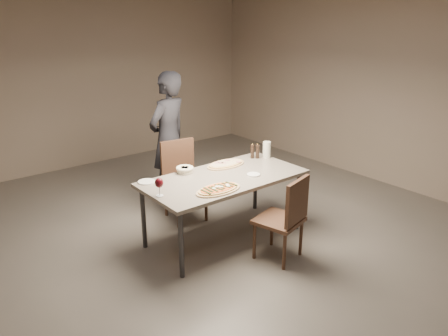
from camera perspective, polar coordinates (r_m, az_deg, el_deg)
room at (r=4.60m, az=0.00°, el=6.46°), size 7.00×7.00×7.00m
dining_table at (r=4.81m, az=0.00°, el=-1.76°), size 1.80×0.90×0.75m
zucchini_pizza at (r=4.41m, az=-0.74°, el=-2.77°), size 0.52×0.29×0.05m
ham_pizza at (r=5.14m, az=0.23°, el=0.52°), size 0.51×0.28×0.04m
bread_basket at (r=4.91m, az=-5.15°, el=-0.16°), size 0.20×0.20×0.07m
oil_dish at (r=4.84m, az=3.86°, el=-0.86°), size 0.14×0.14×0.02m
pepper_mill_left at (r=5.39m, az=3.73°, el=2.19°), size 0.05×0.05×0.19m
pepper_mill_right at (r=5.39m, az=4.40°, el=2.18°), size 0.05×0.05×0.19m
carafe at (r=5.42m, az=5.60°, el=2.39°), size 0.10×0.10×0.20m
wine_glass at (r=4.29m, az=-8.47°, el=-2.01°), size 0.08×0.08×0.19m
side_plate at (r=4.70m, az=-10.09°, el=-1.78°), size 0.18×0.18×0.01m
chair_near at (r=4.50m, az=8.17°, el=-6.05°), size 0.53×0.53×0.92m
chair_far at (r=5.44m, az=-5.52°, el=-0.95°), size 0.52×0.52×0.97m
diner at (r=5.80m, az=-7.26°, el=3.81°), size 0.75×0.61×1.77m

